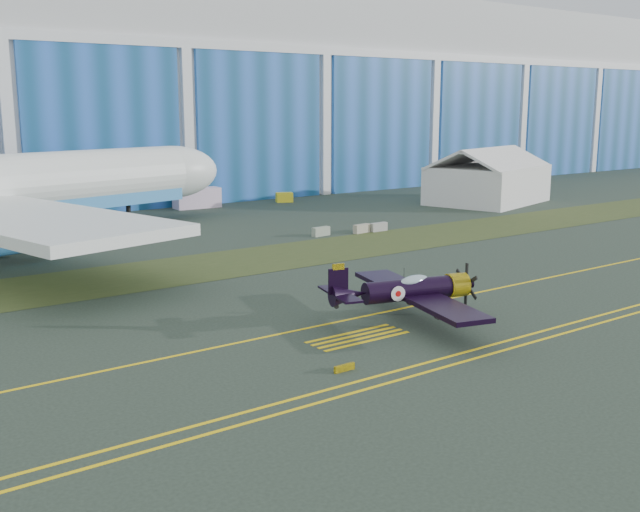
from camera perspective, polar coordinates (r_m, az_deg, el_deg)
ground at (r=60.22m, az=11.44°, el=-1.16°), size 260.00×260.00×0.00m
grass_median at (r=70.22m, az=3.03°, el=0.84°), size 260.00×10.00×0.02m
hangar at (r=119.60m, az=-15.00°, el=12.00°), size 220.00×45.70×30.00m
taxiway_centreline at (r=57.06m, az=15.13°, el=-2.02°), size 200.00×0.20×0.02m
edge_line_far at (r=52.34m, az=22.37°, el=-3.68°), size 80.00×0.20×0.02m
hold_short_ladder at (r=42.51m, az=2.91°, el=-6.19°), size 6.00×2.40×0.02m
guard_board_left at (r=37.21m, az=1.87°, el=-8.51°), size 1.20×0.15×0.35m
warbird at (r=45.18m, az=6.73°, el=-2.56°), size 13.66×15.25×3.84m
tent at (r=103.35m, az=12.68°, el=6.03°), size 18.61×15.66×7.45m
shipping_container at (r=97.25m, az=-9.36°, el=4.38°), size 5.98×2.68×2.54m
tug at (r=102.06m, az=-2.74°, el=4.49°), size 2.57×2.13×1.29m
gse_box at (r=135.41m, az=16.01°, el=5.85°), size 3.04×1.85×1.73m
barrier_a at (r=75.17m, az=0.07°, el=1.88°), size 2.05×0.81×0.90m
barrier_b at (r=77.01m, az=3.20°, el=2.09°), size 2.06×0.85×0.90m
barrier_c at (r=78.18m, az=4.49°, el=2.22°), size 2.01×0.65×0.90m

